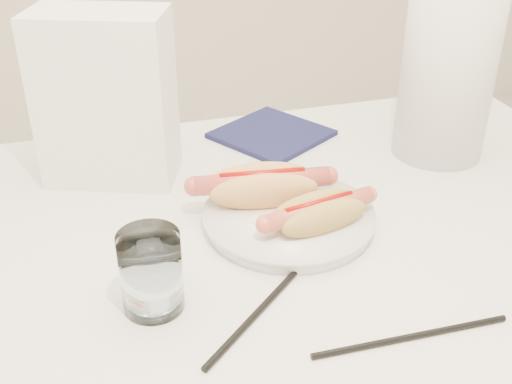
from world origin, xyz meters
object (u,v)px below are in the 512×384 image
object	(u,v)px
plate	(289,220)
napkin_box	(106,98)
hotdog_right	(318,213)
table	(239,290)
water_glass	(151,272)
paper_towel_roll	(450,57)
hotdog_left	(262,186)

from	to	relation	value
plate	napkin_box	bearing A→B (deg)	134.75
plate	hotdog_right	size ratio (longest dim) A/B	1.41
napkin_box	table	bearing A→B (deg)	-41.27
water_glass	paper_towel_roll	size ratio (longest dim) A/B	0.29
napkin_box	paper_towel_roll	bearing A→B (deg)	13.64
plate	hotdog_left	size ratio (longest dim) A/B	1.19
plate	water_glass	bearing A→B (deg)	-150.43
water_glass	napkin_box	xyz separation A→B (m)	(-0.01, 0.31, 0.08)
water_glass	plate	bearing A→B (deg)	29.57
water_glass	napkin_box	distance (m)	0.32
napkin_box	water_glass	bearing A→B (deg)	-66.72
table	water_glass	distance (m)	0.17
plate	napkin_box	distance (m)	0.31
table	hotdog_right	distance (m)	0.14
plate	paper_towel_roll	world-z (taller)	paper_towel_roll
hotdog_right	paper_towel_roll	bearing A→B (deg)	21.79
plate	hotdog_left	world-z (taller)	hotdog_left
water_glass	table	bearing A→B (deg)	32.51
hotdog_left	table	bearing A→B (deg)	-117.41
table	hotdog_left	size ratio (longest dim) A/B	6.67
hotdog_left	water_glass	world-z (taller)	water_glass
table	paper_towel_roll	bearing A→B (deg)	24.92
hotdog_left	paper_towel_roll	xyz separation A→B (m)	(0.32, 0.10, 0.11)
hotdog_left	hotdog_right	xyz separation A→B (m)	(0.05, -0.08, -0.00)
paper_towel_roll	plate	bearing A→B (deg)	-155.08
plate	napkin_box	xyz separation A→B (m)	(-0.20, 0.20, 0.11)
napkin_box	paper_towel_roll	size ratio (longest dim) A/B	0.78
hotdog_left	hotdog_right	bearing A→B (deg)	-50.99
hotdog_left	water_glass	distance (m)	0.22
hotdog_right	napkin_box	xyz separation A→B (m)	(-0.23, 0.24, 0.08)
water_glass	napkin_box	bearing A→B (deg)	91.99
table	hotdog_right	size ratio (longest dim) A/B	7.91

